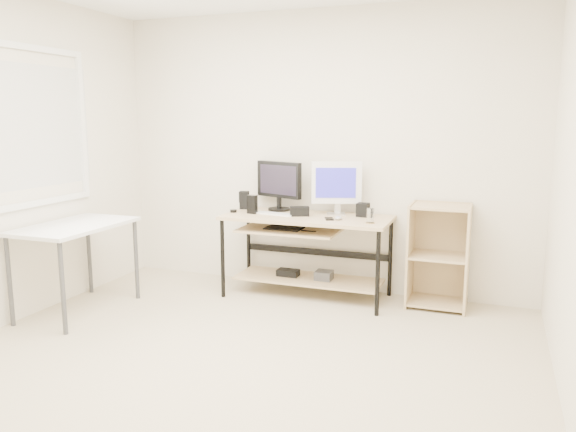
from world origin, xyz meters
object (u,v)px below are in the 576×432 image
(shelf_unit, at_px, (439,255))
(white_imac, at_px, (336,184))
(desk, at_px, (304,239))
(side_table, at_px, (75,234))
(audio_controller, at_px, (252,204))
(black_monitor, at_px, (279,183))

(shelf_unit, bearing_deg, white_imac, -179.73)
(desk, distance_m, side_table, 1.97)
(desk, distance_m, audio_controller, 0.57)
(desk, relative_size, white_imac, 3.10)
(white_imac, relative_size, audio_controller, 2.82)
(shelf_unit, xyz_separation_m, black_monitor, (-1.50, 0.03, 0.56))
(black_monitor, bearing_deg, audio_controller, -103.52)
(desk, distance_m, black_monitor, 0.61)
(audio_controller, bearing_deg, black_monitor, 65.73)
(desk, height_order, white_imac, white_imac)
(side_table, bearing_deg, white_imac, 32.55)
(desk, relative_size, shelf_unit, 1.67)
(black_monitor, distance_m, white_imac, 0.57)
(white_imac, bearing_deg, shelf_unit, -19.45)
(desk, xyz_separation_m, white_imac, (0.25, 0.16, 0.49))
(shelf_unit, height_order, audio_controller, audio_controller)
(black_monitor, relative_size, white_imac, 1.02)
(black_monitor, height_order, audio_controller, black_monitor)
(side_table, relative_size, shelf_unit, 1.11)
(white_imac, bearing_deg, side_table, -167.16)
(side_table, xyz_separation_m, audio_controller, (1.17, 1.00, 0.17))
(desk, distance_m, white_imac, 0.57)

